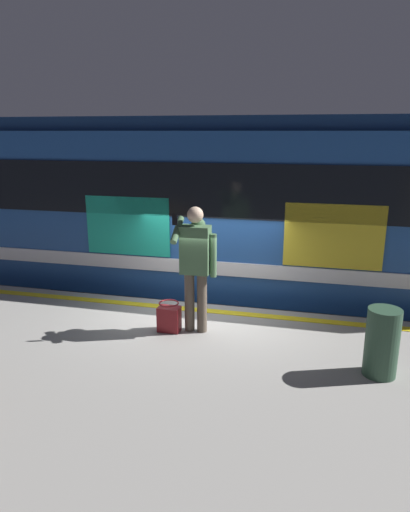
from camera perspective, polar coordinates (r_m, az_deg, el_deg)
The scene contains 9 objects.
ground_plane at distance 8.04m, azimuth 0.18°, elevation -13.44°, with size 23.87×23.87×0.00m, color #4C4742.
platform at distance 5.80m, azimuth -5.67°, elevation -19.57°, with size 13.60×4.78×1.12m, color gray.
safety_line at distance 7.30m, azimuth -0.37°, elevation -6.78°, with size 13.33×0.16×0.01m, color yellow.
track_rail_near at distance 9.09m, azimuth 2.02°, elevation -9.34°, with size 17.68×0.08×0.16m, color slate.
track_rail_far at distance 10.39m, azimuth 3.64°, elevation -6.11°, with size 17.68×0.08×0.16m, color slate.
train_carriage at distance 9.02m, azimuth 4.43°, elevation 6.64°, with size 9.94×3.03×3.96m.
passenger at distance 6.25m, azimuth -1.15°, elevation -0.43°, with size 0.57×0.55×1.78m.
handbag at distance 6.54m, azimuth -4.49°, elevation -7.71°, with size 0.31×0.28×0.43m.
trash_bin at distance 5.70m, azimuth 21.21°, elevation -10.04°, with size 0.38×0.38×0.82m, color #2D4C38.
Camera 1 is at (-1.64, 6.86, 3.87)m, focal length 32.05 mm.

